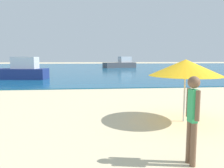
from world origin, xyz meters
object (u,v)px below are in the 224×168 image
boat_near (17,71)px  beach_umbrella (186,68)px  person_standing (192,115)px  boat_far (121,64)px

boat_near → beach_umbrella: bearing=131.2°
person_standing → beach_umbrella: bearing=153.7°
boat_near → boat_far: (12.81, 21.57, 0.05)m
person_standing → beach_umbrella: (1.08, 2.74, 0.75)m
boat_near → person_standing: bearing=123.9°
boat_near → boat_far: size_ratio=0.92×
boat_far → person_standing: bearing=63.0°
boat_far → boat_near: bearing=38.6°
person_standing → boat_near: boat_near is taller
person_standing → beach_umbrella: beach_umbrella is taller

